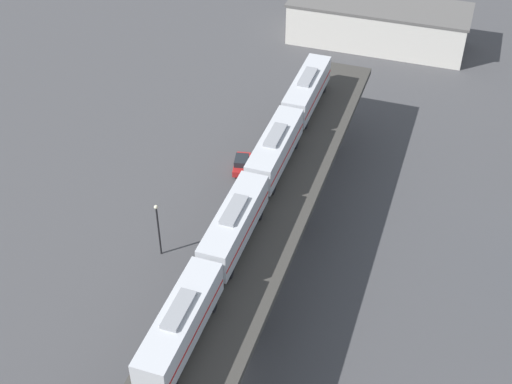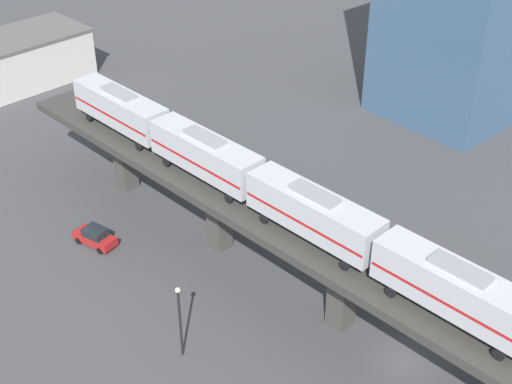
{
  "view_description": "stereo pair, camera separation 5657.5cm",
  "coord_description": "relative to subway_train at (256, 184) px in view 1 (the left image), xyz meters",
  "views": [
    {
      "loc": [
        18.02,
        -36.25,
        54.91
      ],
      "look_at": [
        -2.14,
        15.04,
        9.84
      ],
      "focal_mm": 50.0,
      "sensor_mm": 36.0,
      "label": 1
    },
    {
      "loc": [
        -35.15,
        -21.83,
        42.02
      ],
      "look_at": [
        -2.14,
        15.04,
        9.84
      ],
      "focal_mm": 50.0,
      "sensor_mm": 36.0,
      "label": 2
    }
  ],
  "objects": [
    {
      "name": "subway_train",
      "position": [
        0.0,
        0.0,
        0.0
      ],
      "size": [
        5.28,
        49.88,
        4.45
      ],
      "color": "silver",
      "rests_on": "elevated_viaduct"
    },
    {
      "name": "elevated_viaduct",
      "position": [
        2.15,
        -15.23,
        -3.74
      ],
      "size": [
        12.92,
        92.3,
        8.34
      ],
      "color": "#393733",
      "rests_on": "ground"
    },
    {
      "name": "ground_plane",
      "position": [
        2.14,
        -15.04,
        -10.88
      ],
      "size": [
        400.0,
        400.0,
        0.0
      ],
      "primitive_type": "plane",
      "color": "#424244"
    },
    {
      "name": "street_lamp",
      "position": [
        -10.2,
        -2.58,
        -6.77
      ],
      "size": [
        0.44,
        0.44,
        6.94
      ],
      "color": "black",
      "rests_on": "ground"
    },
    {
      "name": "street_car_red",
      "position": [
        -7.72,
        14.73,
        -9.94
      ],
      "size": [
        2.84,
        4.71,
        1.89
      ],
      "color": "#AD1E1E",
      "rests_on": "ground"
    },
    {
      "name": "warehouse_building",
      "position": [
        -0.27,
        54.37,
        -7.47
      ],
      "size": [
        29.1,
        11.84,
        6.8
      ],
      "color": "beige",
      "rests_on": "ground"
    }
  ]
}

